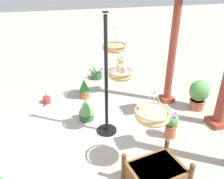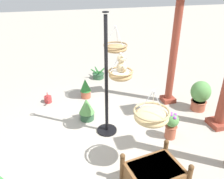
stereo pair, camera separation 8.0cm
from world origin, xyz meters
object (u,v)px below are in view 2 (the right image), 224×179
at_px(watering_can, 48,99).
at_px(potted_plant_fern_front, 98,75).
at_px(display_pole_central, 107,99).
at_px(hanging_basket_left_high, 115,48).
at_px(hanging_basket_right_low, 151,116).
at_px(potted_plant_bushy_green, 200,95).
at_px(hanging_basket_with_teddy, 121,74).
at_px(potted_plant_flowering_red, 85,88).
at_px(potted_plant_trailing_ivy, 171,125).
at_px(greenhouse_pillar_left, 174,54).
at_px(wooden_planter_box, 154,176).
at_px(teddy_bear, 122,66).
at_px(potted_plant_tall_leafy, 87,109).

bearing_deg(watering_can, potted_plant_fern_front, 126.27).
bearing_deg(display_pole_central, hanging_basket_left_high, 156.22).
relative_size(hanging_basket_right_low, potted_plant_fern_front, 1.05).
bearing_deg(hanging_basket_right_low, watering_can, -149.84).
distance_m(potted_plant_fern_front, potted_plant_bushy_green, 3.37).
bearing_deg(hanging_basket_right_low, hanging_basket_with_teddy, -170.06).
height_order(potted_plant_flowering_red, potted_plant_bushy_green, potted_plant_bushy_green).
distance_m(display_pole_central, hanging_basket_with_teddy, 0.67).
relative_size(potted_plant_trailing_ivy, watering_can, 1.73).
relative_size(greenhouse_pillar_left, potted_plant_fern_front, 4.98).
xyz_separation_m(wooden_planter_box, potted_plant_fern_front, (-4.55, 0.06, -0.11)).
height_order(greenhouse_pillar_left, wooden_planter_box, greenhouse_pillar_left).
xyz_separation_m(greenhouse_pillar_left, watering_can, (-0.81, -3.20, -1.26)).
bearing_deg(greenhouse_pillar_left, hanging_basket_with_teddy, -59.57).
height_order(wooden_planter_box, potted_plant_flowering_red, wooden_planter_box).
xyz_separation_m(hanging_basket_left_high, watering_can, (-0.40, -1.80, -1.42)).
bearing_deg(hanging_basket_right_low, potted_plant_trailing_ivy, 128.41).
bearing_deg(hanging_basket_with_teddy, teddy_bear, 90.00).
xyz_separation_m(hanging_basket_right_low, wooden_planter_box, (0.42, -0.06, -0.88)).
bearing_deg(teddy_bear, hanging_basket_left_high, 168.60).
bearing_deg(display_pole_central, wooden_planter_box, 12.79).
relative_size(display_pole_central, potted_plant_bushy_green, 3.25).
distance_m(potted_plant_bushy_green, potted_plant_trailing_ivy, 1.51).
bearing_deg(potted_plant_fern_front, potted_plant_tall_leafy, -18.73).
bearing_deg(teddy_bear, potted_plant_flowering_red, -165.75).
distance_m(display_pole_central, teddy_bear, 0.84).
distance_m(teddy_bear, hanging_basket_right_low, 1.19).
bearing_deg(potted_plant_flowering_red, display_pole_central, 6.55).
bearing_deg(potted_plant_flowering_red, hanging_basket_right_low, 12.27).
bearing_deg(potted_plant_tall_leafy, hanging_basket_left_high, 126.86).
bearing_deg(potted_plant_tall_leafy, watering_can, -140.36).
bearing_deg(wooden_planter_box, teddy_bear, -176.06).
height_order(hanging_basket_right_low, watering_can, hanging_basket_right_low).
bearing_deg(hanging_basket_left_high, display_pole_central, -23.78).
bearing_deg(greenhouse_pillar_left, hanging_basket_left_high, -106.15).
height_order(teddy_bear, hanging_basket_left_high, hanging_basket_left_high).
bearing_deg(potted_plant_tall_leafy, potted_plant_trailing_ivy, 54.04).
bearing_deg(hanging_basket_right_low, display_pole_central, -160.32).
bearing_deg(potted_plant_trailing_ivy, teddy_bear, -113.50).
distance_m(hanging_basket_with_teddy, hanging_basket_right_low, 1.13).
distance_m(potted_plant_bushy_green, watering_can, 4.02).
height_order(display_pole_central, teddy_bear, display_pole_central).
xyz_separation_m(display_pole_central, watering_can, (-1.67, -1.24, -0.71)).
relative_size(potted_plant_fern_front, potted_plant_tall_leafy, 1.01).
xyz_separation_m(hanging_basket_left_high, greenhouse_pillar_left, (0.41, 1.41, -0.16)).
bearing_deg(potted_plant_tall_leafy, display_pole_central, 30.68).
bearing_deg(potted_plant_fern_front, hanging_basket_with_teddy, -3.52).
height_order(hanging_basket_with_teddy, watering_can, hanging_basket_with_teddy).
relative_size(teddy_bear, potted_plant_trailing_ivy, 0.69).
bearing_deg(hanging_basket_with_teddy, greenhouse_pillar_left, 120.43).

